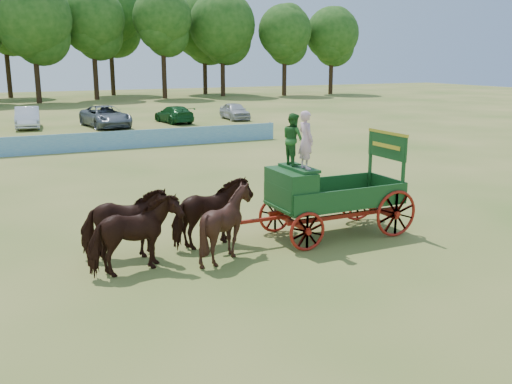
% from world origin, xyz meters
% --- Properties ---
extents(ground, '(160.00, 160.00, 0.00)m').
position_xyz_m(ground, '(0.00, 0.00, 0.00)').
color(ground, '#A68F4B').
rests_on(ground, ground).
extents(horse_lead_left, '(2.41, 1.46, 1.90)m').
position_xyz_m(horse_lead_left, '(-1.75, -1.54, 0.95)').
color(horse_lead_left, black).
rests_on(horse_lead_left, ground).
extents(horse_lead_right, '(2.41, 1.47, 1.90)m').
position_xyz_m(horse_lead_right, '(-1.75, -0.44, 0.95)').
color(horse_lead_right, black).
rests_on(horse_lead_right, ground).
extents(horse_wheel_left, '(1.95, 1.79, 1.90)m').
position_xyz_m(horse_wheel_left, '(0.65, -1.54, 0.95)').
color(horse_wheel_left, black).
rests_on(horse_wheel_left, ground).
extents(horse_wheel_right, '(2.43, 1.52, 1.90)m').
position_xyz_m(horse_wheel_right, '(0.65, -0.44, 0.95)').
color(horse_wheel_right, black).
rests_on(horse_wheel_right, ground).
extents(farm_dray, '(5.99, 2.00, 3.75)m').
position_xyz_m(farm_dray, '(3.62, -0.97, 1.61)').
color(farm_dray, '#9C110F').
rests_on(farm_dray, ground).
extents(sponsor_banner, '(26.00, 0.08, 1.05)m').
position_xyz_m(sponsor_banner, '(-1.00, 18.00, 0.53)').
color(sponsor_banner, '#2276B9').
rests_on(sponsor_banner, ground).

